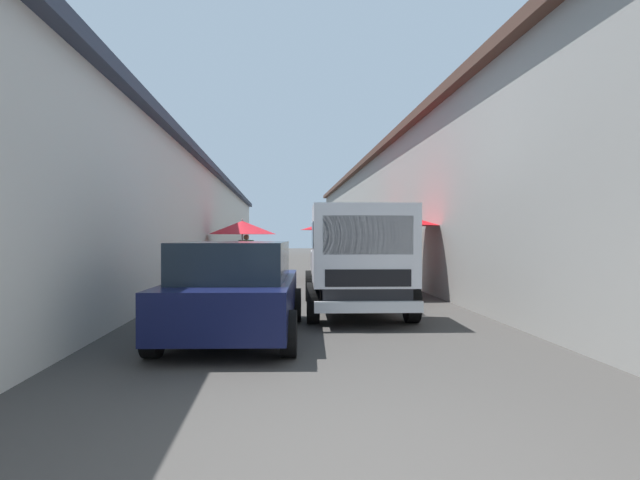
% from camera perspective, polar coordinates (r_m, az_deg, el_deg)
% --- Properties ---
extents(ground, '(90.00, 90.00, 0.00)m').
position_cam_1_polar(ground, '(16.57, -2.38, -4.85)').
color(ground, '#3D3A38').
extents(building_left_whitewash, '(49.80, 7.50, 4.26)m').
position_cam_1_polar(building_left_whitewash, '(19.76, -22.80, 2.17)').
color(building_left_whitewash, beige).
rests_on(building_left_whitewash, ground).
extents(building_right_concrete, '(49.80, 7.50, 5.02)m').
position_cam_1_polar(building_right_concrete, '(20.17, 17.14, 3.25)').
color(building_right_concrete, gray).
rests_on(building_right_concrete, ground).
extents(fruit_stall_far_left, '(2.44, 2.44, 2.16)m').
position_cam_1_polar(fruit_stall_far_left, '(17.15, 1.79, 1.08)').
color(fruit_stall_far_left, '#9E9EA3').
rests_on(fruit_stall_far_left, ground).
extents(fruit_stall_near_left, '(2.48, 2.48, 2.25)m').
position_cam_1_polar(fruit_stall_near_left, '(13.10, 8.10, 1.31)').
color(fruit_stall_near_left, '#9E9EA3').
rests_on(fruit_stall_near_left, ground).
extents(fruit_stall_far_right, '(2.52, 2.52, 2.17)m').
position_cam_1_polar(fruit_stall_far_right, '(19.02, -8.76, 0.83)').
color(fruit_stall_far_right, '#9E9EA3').
rests_on(fruit_stall_far_right, ground).
extents(hatchback_car, '(4.00, 2.11, 1.45)m').
position_cam_1_polar(hatchback_car, '(7.83, -9.45, -5.43)').
color(hatchback_car, '#0F1438').
rests_on(hatchback_car, ground).
extents(delivery_truck, '(4.99, 2.12, 2.08)m').
position_cam_1_polar(delivery_truck, '(9.63, 4.33, -2.51)').
color(delivery_truck, black).
rests_on(delivery_truck, ground).
extents(vendor_by_crates, '(0.23, 0.65, 1.63)m').
position_cam_1_polar(vendor_by_crates, '(20.92, 1.98, -1.17)').
color(vendor_by_crates, '#232328').
rests_on(vendor_by_crates, ground).
extents(vendor_in_shade, '(0.36, 0.60, 1.59)m').
position_cam_1_polar(vendor_in_shade, '(20.26, -8.32, -1.30)').
color(vendor_in_shade, '#665B4C').
rests_on(vendor_in_shade, ground).
extents(parked_scooter, '(1.69, 0.47, 1.14)m').
position_cam_1_polar(parked_scooter, '(10.73, -11.00, -5.38)').
color(parked_scooter, black).
rests_on(parked_scooter, ground).
extents(plastic_stool, '(0.30, 0.30, 0.43)m').
position_cam_1_polar(plastic_stool, '(14.38, -10.24, -4.37)').
color(plastic_stool, '#194CB2').
rests_on(plastic_stool, ground).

